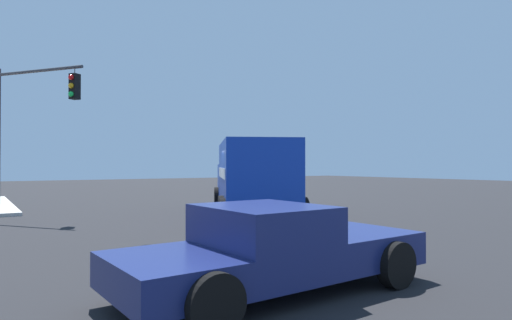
% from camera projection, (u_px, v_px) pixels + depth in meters
% --- Properties ---
extents(ground_plane, '(100.00, 100.00, 0.00)m').
position_uv_depth(ground_plane, '(252.00, 222.00, 15.28)').
color(ground_plane, black).
extents(delivery_truck, '(8.35, 5.90, 2.86)m').
position_uv_depth(delivery_truck, '(252.00, 179.00, 16.71)').
color(delivery_truck, '#1438AD').
rests_on(delivery_truck, ground).
extents(traffic_light_primary, '(3.60, 2.66, 5.76)m').
position_uv_depth(traffic_light_primary, '(24.00, 116.00, 16.98)').
color(traffic_light_primary, '#38383D').
rests_on(traffic_light_primary, sidewalk_corner_far).
extents(pickup_navy, '(2.43, 5.28, 1.38)m').
position_uv_depth(pickup_navy, '(273.00, 246.00, 6.87)').
color(pickup_navy, navy).
rests_on(pickup_navy, ground).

